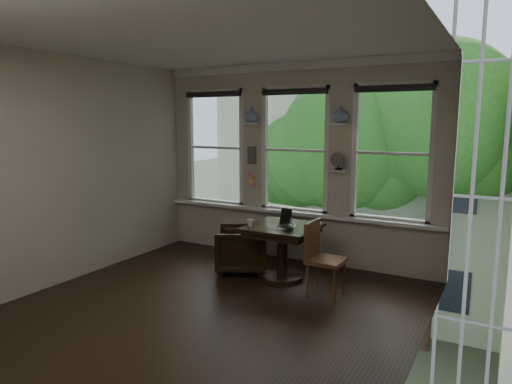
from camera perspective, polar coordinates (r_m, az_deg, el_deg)
The scene contains 25 objects.
ground at distance 5.46m, azimuth -5.34°, elevation -14.25°, with size 4.50×4.50×0.00m, color black.
ceiling at distance 5.09m, azimuth -5.85°, elevation 18.55°, with size 4.50×4.50×0.00m, color silver.
wall_back at distance 7.02m, azimuth 4.97°, elevation 3.60°, with size 4.50×4.50×0.00m, color beige.
wall_front at distance 3.49m, azimuth -27.20°, elevation -2.70°, with size 4.50×4.50×0.00m, color beige.
wall_left at distance 6.60m, azimuth -21.86°, elevation 2.67°, with size 4.50×4.50×0.00m, color beige.
wall_right at distance 4.22m, azimuth 20.42°, elevation -0.42°, with size 4.50×4.50×0.00m, color beige.
window_left at distance 7.71m, azimuth -4.93°, elevation 5.56°, with size 1.10×0.12×1.90m, color white, non-canonical shape.
window_center at distance 7.00m, azimuth 4.99°, elevation 5.23°, with size 1.10×0.12×1.90m, color white, non-canonical shape.
window_right at distance 6.54m, azimuth 16.68°, elevation 4.64°, with size 1.10×0.12×1.90m, color white, non-canonical shape.
shelf_left at distance 7.23m, azimuth -0.60°, elevation 8.55°, with size 0.26×0.16×0.03m, color white.
shelf_right at distance 6.63m, azimuth 10.46°, elevation 8.38°, with size 0.26×0.16×0.03m, color white.
intercom at distance 7.27m, azimuth -0.48°, elevation 4.61°, with size 0.14×0.06×0.28m, color #59544F.
sticky_notes at distance 7.31m, azimuth -0.46°, elevation 1.88°, with size 0.16×0.01×0.24m, color pink, non-canonical shape.
desk_fan at distance 6.64m, azimuth 10.26°, elevation 3.45°, with size 0.20×0.20×0.24m, color #59544F, non-canonical shape.
vase_left at distance 7.23m, azimuth -0.61°, elevation 9.65°, with size 0.24×0.24×0.25m, color white.
vase_right at distance 6.63m, azimuth 10.49°, elevation 9.58°, with size 0.24×0.24×0.25m, color white.
table at distance 6.24m, azimuth 3.32°, elevation -7.58°, with size 0.90×0.90×0.75m, color black, non-canonical shape.
armchair_left at distance 6.59m, azimuth -1.86°, elevation -7.15°, with size 0.69×0.71×0.65m, color black.
cushion_red at distance 6.55m, azimuth -1.87°, elevation -6.08°, with size 0.45×0.45×0.06m, color maroon.
side_chair_right at distance 5.69m, azimuth 8.78°, elevation -8.39°, with size 0.42×0.42×0.92m, color #4D281B, non-canonical shape.
laptop at distance 5.98m, azimuth 3.37°, elevation -4.48°, with size 0.31×0.20×0.02m, color black.
mug at distance 6.10m, azimuth -0.71°, elevation -3.86°, with size 0.10×0.10×0.09m, color white.
drinking_glass at distance 5.91m, azimuth 4.16°, elevation -4.29°, with size 0.12×0.12×0.10m, color white.
tablet at distance 6.20m, azimuth 3.74°, elevation -3.07°, with size 0.16×0.02×0.22m, color black.
papers at distance 6.06m, azimuth 3.76°, elevation -4.38°, with size 0.22×0.30×0.00m, color silver.
Camera 1 is at (2.87, -4.12, 2.14)m, focal length 32.00 mm.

